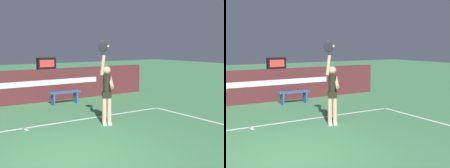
{
  "view_description": "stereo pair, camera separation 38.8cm",
  "coord_description": "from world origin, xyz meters",
  "views": [
    {
      "loc": [
        -2.8,
        -5.76,
        2.37
      ],
      "look_at": [
        2.46,
        1.96,
        1.17
      ],
      "focal_mm": 50.29,
      "sensor_mm": 36.0,
      "label": 1
    },
    {
      "loc": [
        -2.47,
        -5.97,
        2.37
      ],
      "look_at": [
        2.46,
        1.96,
        1.17
      ],
      "focal_mm": 50.29,
      "sensor_mm": 36.0,
      "label": 2
    }
  ],
  "objects": [
    {
      "name": "court_lines",
      "position": [
        0.0,
        -0.12,
        0.0
      ],
      "size": [
        10.12,
        5.89,
        0.0
      ],
      "color": "white",
      "rests_on": "ground"
    },
    {
      "name": "speed_display",
      "position": [
        2.19,
        6.33,
        1.57
      ],
      "size": [
        0.79,
        0.19,
        0.47
      ],
      "color": "black",
      "rests_on": "back_wall"
    },
    {
      "name": "courtside_bench_near",
      "position": [
        2.53,
        5.4,
        0.37
      ],
      "size": [
        1.29,
        0.41,
        0.49
      ],
      "color": "#274E87",
      "rests_on": "ground"
    },
    {
      "name": "tennis_ball",
      "position": [
        2.12,
        1.64,
        2.3
      ],
      "size": [
        0.06,
        0.06,
        0.06
      ],
      "color": "#CBE62F"
    },
    {
      "name": "ground_plane",
      "position": [
        0.0,
        0.0,
        0.0
      ],
      "size": [
        60.0,
        60.0,
        0.0
      ],
      "primitive_type": "plane",
      "color": "#407C4C"
    },
    {
      "name": "tennis_player",
      "position": [
        2.17,
        1.8,
        1.03
      ],
      "size": [
        0.48,
        0.5,
        2.48
      ],
      "color": "tan",
      "rests_on": "ground"
    }
  ]
}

